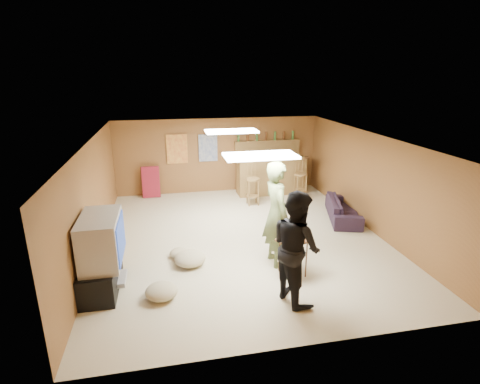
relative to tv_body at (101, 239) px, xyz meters
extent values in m
plane|color=beige|center=(2.65, 1.50, -0.90)|extent=(7.00, 7.00, 0.00)
cube|color=silver|center=(2.65, 1.50, 1.30)|extent=(6.00, 7.00, 0.02)
cube|color=brown|center=(2.65, 5.00, 0.20)|extent=(6.00, 0.02, 2.20)
cube|color=brown|center=(2.65, -2.00, 0.20)|extent=(6.00, 0.02, 2.20)
cube|color=brown|center=(-0.35, 1.50, 0.20)|extent=(0.02, 7.00, 2.20)
cube|color=brown|center=(5.65, 1.50, 0.20)|extent=(0.02, 7.00, 2.20)
cube|color=black|center=(-0.07, 0.00, -0.65)|extent=(0.55, 1.30, 0.50)
cube|color=#B2B2B7|center=(0.15, 0.00, -0.75)|extent=(0.35, 0.50, 0.08)
cube|color=#B2B2B7|center=(0.00, 0.00, 0.00)|extent=(0.60, 1.10, 0.80)
cube|color=navy|center=(0.31, 0.00, 0.00)|extent=(0.02, 0.95, 0.65)
cube|color=brown|center=(4.15, 4.45, -0.35)|extent=(2.00, 0.60, 1.10)
cube|color=#442815|center=(4.15, 4.20, 0.20)|extent=(2.10, 0.12, 0.05)
cube|color=brown|center=(4.15, 4.90, 0.60)|extent=(2.00, 0.18, 0.05)
cube|color=brown|center=(4.15, 4.92, 0.30)|extent=(2.00, 0.14, 0.60)
cube|color=#BF3F26|center=(1.45, 4.96, 0.45)|extent=(0.60, 0.03, 0.85)
cube|color=#334C99|center=(2.35, 4.96, 0.45)|extent=(0.55, 0.03, 0.80)
cube|color=maroon|center=(0.65, 4.80, -0.45)|extent=(0.50, 0.26, 0.91)
cube|color=white|center=(2.65, 0.00, 1.27)|extent=(1.20, 0.60, 0.04)
cube|color=white|center=(2.65, 2.70, 1.27)|extent=(1.20, 0.60, 0.04)
imported|color=#5B683C|center=(3.05, 0.29, 0.10)|extent=(0.55, 0.77, 1.99)
imported|color=black|center=(3.01, -0.90, 0.01)|extent=(0.89, 1.03, 1.82)
imported|color=black|center=(5.35, 2.12, -0.65)|extent=(1.15, 1.84, 0.50)
cube|color=#442815|center=(3.23, -0.18, -0.56)|extent=(0.65, 0.60, 0.68)
cylinder|color=red|center=(3.13, -0.14, -0.17)|extent=(0.09, 0.09, 0.10)
cylinder|color=red|center=(3.32, -0.28, -0.16)|extent=(0.10, 0.10, 0.11)
cylinder|color=#163D99|center=(3.36, -0.08, -0.17)|extent=(0.10, 0.10, 0.10)
ellipsoid|color=tan|center=(1.45, 0.52, -0.77)|extent=(0.65, 0.65, 0.27)
ellipsoid|color=tan|center=(1.26, 0.87, -0.81)|extent=(0.44, 0.44, 0.17)
ellipsoid|color=tan|center=(0.91, -0.48, -0.78)|extent=(0.60, 0.60, 0.24)
camera|label=1|loc=(1.11, -5.87, 2.61)|focal=28.00mm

